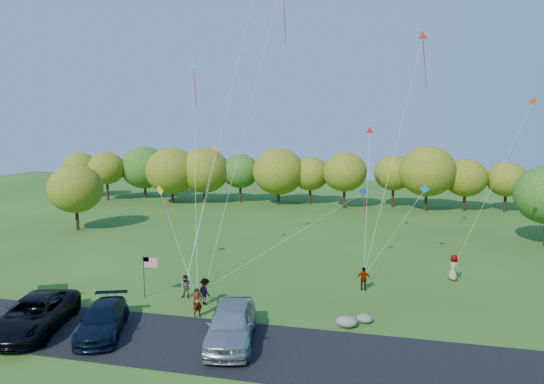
# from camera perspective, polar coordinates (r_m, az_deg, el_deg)

# --- Properties ---
(ground) EXTENTS (140.00, 140.00, 0.00)m
(ground) POSITION_cam_1_polar(r_m,az_deg,el_deg) (29.91, -6.21, -14.03)
(ground) COLOR #265117
(ground) RESTS_ON ground
(asphalt_lane) EXTENTS (44.00, 6.00, 0.06)m
(asphalt_lane) POSITION_cam_1_polar(r_m,az_deg,el_deg) (26.48, -9.19, -17.09)
(asphalt_lane) COLOR black
(asphalt_lane) RESTS_ON ground
(treeline) EXTENTS (75.78, 27.54, 8.51)m
(treeline) POSITION_cam_1_polar(r_m,az_deg,el_deg) (62.80, 5.91, 2.19)
(treeline) COLOR #372314
(treeline) RESTS_ON ground
(minivan_dark) EXTENTS (4.46, 7.01, 1.80)m
(minivan_dark) POSITION_cam_1_polar(r_m,az_deg,el_deg) (30.05, -26.16, -12.79)
(minivan_dark) COLOR black
(minivan_dark) RESTS_ON asphalt_lane
(minivan_navy) EXTENTS (3.84, 5.70, 1.53)m
(minivan_navy) POSITION_cam_1_polar(r_m,az_deg,el_deg) (28.27, -19.31, -14.01)
(minivan_navy) COLOR black
(minivan_navy) RESTS_ON asphalt_lane
(minivan_silver) EXTENTS (3.41, 6.21, 2.00)m
(minivan_silver) POSITION_cam_1_polar(r_m,az_deg,el_deg) (25.79, -4.84, -15.20)
(minivan_silver) COLOR #A1A5AC
(minivan_silver) RESTS_ON asphalt_lane
(flyer_a) EXTENTS (0.73, 0.76, 1.75)m
(flyer_a) POSITION_cam_1_polar(r_m,az_deg,el_deg) (29.24, -8.77, -12.77)
(flyer_a) COLOR #4C4C59
(flyer_a) RESTS_ON ground
(flyer_b) EXTENTS (0.77, 0.62, 1.53)m
(flyer_b) POSITION_cam_1_polar(r_m,az_deg,el_deg) (32.33, -10.09, -10.92)
(flyer_b) COLOR #4C4C59
(flyer_b) RESTS_ON ground
(flyer_c) EXTENTS (1.24, 1.14, 1.67)m
(flyer_c) POSITION_cam_1_polar(r_m,az_deg,el_deg) (31.11, -7.90, -11.51)
(flyer_c) COLOR #4C4C59
(flyer_c) RESTS_ON ground
(flyer_d) EXTENTS (0.96, 0.43, 1.60)m
(flyer_d) POSITION_cam_1_polar(r_m,az_deg,el_deg) (33.85, 10.74, -9.99)
(flyer_d) COLOR #4C4C59
(flyer_d) RESTS_ON ground
(flyer_e) EXTENTS (1.03, 1.09, 1.88)m
(flyer_e) POSITION_cam_1_polar(r_m,az_deg,el_deg) (37.56, 20.56, -8.32)
(flyer_e) COLOR #4C4C59
(flyer_e) RESTS_ON ground
(park_bench) EXTENTS (1.77, 1.00, 1.01)m
(park_bench) POSITION_cam_1_polar(r_m,az_deg,el_deg) (34.74, -24.27, -10.57)
(park_bench) COLOR #163F19
(park_bench) RESTS_ON ground
(trash_barrel) EXTENTS (0.54, 0.54, 0.81)m
(trash_barrel) POSITION_cam_1_polar(r_m,az_deg,el_deg) (33.31, -22.31, -11.51)
(trash_barrel) COLOR blue
(trash_barrel) RESTS_ON ground
(flag_assembly) EXTENTS (1.01, 0.66, 2.75)m
(flag_assembly) POSITION_cam_1_polar(r_m,az_deg,el_deg) (32.53, -14.39, -8.51)
(flag_assembly) COLOR black
(flag_assembly) RESTS_ON ground
(boulder_near) EXTENTS (1.19, 0.93, 0.60)m
(boulder_near) POSITION_cam_1_polar(r_m,az_deg,el_deg) (28.19, 8.75, -14.85)
(boulder_near) COLOR gray
(boulder_near) RESTS_ON ground
(boulder_far) EXTENTS (0.93, 0.77, 0.48)m
(boulder_far) POSITION_cam_1_polar(r_m,az_deg,el_deg) (28.93, 10.84, -14.40)
(boulder_far) COLOR gray
(boulder_far) RESTS_ON ground
(kites_aloft) EXTENTS (26.54, 11.21, 20.94)m
(kites_aloft) POSITION_cam_1_polar(r_m,az_deg,el_deg) (40.68, 3.31, 17.99)
(kites_aloft) COLOR orange
(kites_aloft) RESTS_ON ground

